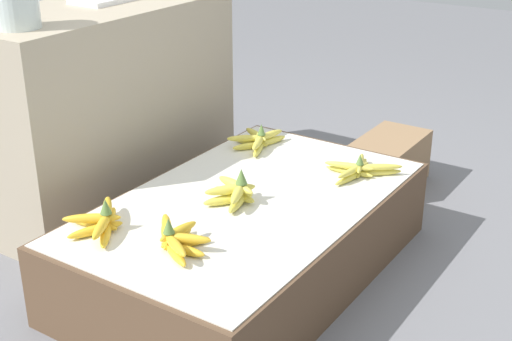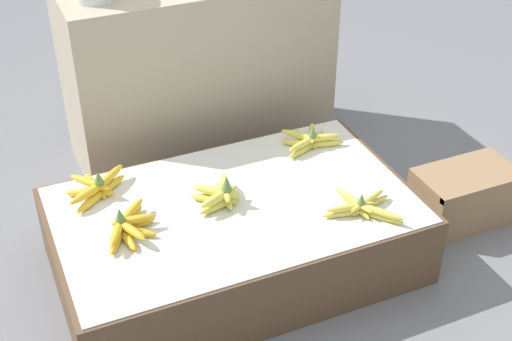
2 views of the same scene
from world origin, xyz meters
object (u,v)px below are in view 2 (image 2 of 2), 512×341
(banana_bunch_front_midright, at_px, (362,207))
(wooden_crate, at_px, (464,196))
(banana_bunch_back_midright, at_px, (310,140))
(banana_bunch_back_left, at_px, (96,188))
(banana_bunch_middle_midleft, at_px, (220,195))
(banana_bunch_middle_left, at_px, (128,226))

(banana_bunch_front_midright, bearing_deg, wooden_crate, 11.93)
(banana_bunch_back_midright, bearing_deg, banana_bunch_back_left, 179.14)
(wooden_crate, relative_size, banana_bunch_back_left, 1.62)
(banana_bunch_middle_midleft, height_order, banana_bunch_back_left, banana_bunch_middle_midleft)
(banana_bunch_back_left, bearing_deg, banana_bunch_middle_midleft, -30.23)
(banana_bunch_middle_midleft, distance_m, banana_bunch_back_left, 0.42)
(wooden_crate, relative_size, banana_bunch_middle_left, 1.69)
(wooden_crate, xyz_separation_m, banana_bunch_middle_midleft, (-0.93, 0.12, 0.19))
(wooden_crate, height_order, banana_bunch_back_midright, banana_bunch_back_midright)
(banana_bunch_front_midright, xyz_separation_m, banana_bunch_middle_midleft, (-0.40, 0.23, 0.01))
(banana_bunch_front_midright, height_order, banana_bunch_back_left, banana_bunch_back_left)
(banana_bunch_front_midright, height_order, banana_bunch_back_midright, banana_bunch_back_midright)
(banana_bunch_middle_midleft, distance_m, banana_bunch_back_midright, 0.48)
(banana_bunch_back_left, relative_size, banana_bunch_back_midright, 0.96)
(banana_bunch_back_left, distance_m, banana_bunch_back_midright, 0.80)
(banana_bunch_front_midright, height_order, banana_bunch_middle_midleft, banana_bunch_middle_midleft)
(banana_bunch_back_left, height_order, banana_bunch_back_midright, banana_bunch_back_left)
(banana_bunch_middle_midleft, relative_size, banana_bunch_back_left, 0.74)
(banana_bunch_middle_left, distance_m, banana_bunch_back_midright, 0.79)
(banana_bunch_front_midright, distance_m, banana_bunch_back_left, 0.89)
(banana_bunch_back_midright, bearing_deg, banana_bunch_middle_midleft, -155.19)
(banana_bunch_middle_left, relative_size, banana_bunch_middle_midleft, 1.30)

